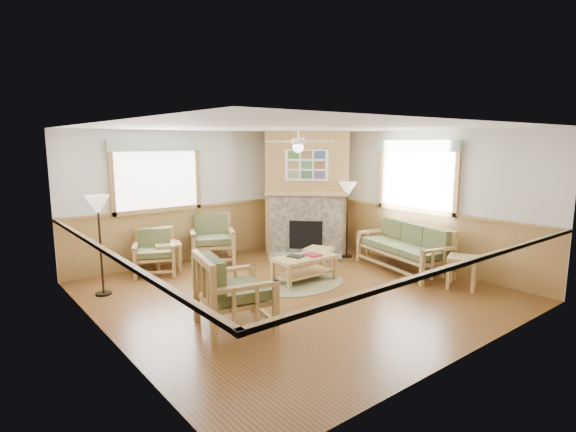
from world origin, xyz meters
TOP-DOWN VIEW (x-y plane):
  - floor at (0.00, 0.00)m, footprint 6.00×6.00m
  - ceiling at (0.00, 0.00)m, footprint 6.00×6.00m
  - wall_back at (0.00, 3.00)m, footprint 6.00×0.02m
  - wall_front at (0.00, -3.00)m, footprint 6.00×0.02m
  - wall_left at (-3.00, 0.00)m, footprint 0.02×6.00m
  - wall_right at (3.00, 0.00)m, footprint 0.02×6.00m
  - wainscot at (0.00, 0.00)m, footprint 6.00×6.00m
  - fireplace at (2.05, 2.05)m, footprint 3.11×3.11m
  - window_back at (-1.10, 2.96)m, footprint 1.90×0.16m
  - window_right at (2.96, -0.20)m, footprint 0.16×1.90m
  - ceiling_fan at (0.30, 0.30)m, footprint 1.59×1.59m
  - sofa at (2.47, -0.29)m, footprint 2.09×1.21m
  - armchair_back_left at (-1.41, 2.49)m, footprint 0.98×0.98m
  - armchair_back_right at (-0.14, 2.55)m, footprint 1.14×1.14m
  - armchair_left at (-1.56, -0.61)m, footprint 1.08×1.08m
  - coffee_table at (0.51, 0.36)m, footprint 1.15×0.60m
  - end_table_chairs at (-1.11, 2.55)m, footprint 0.60×0.58m
  - end_table_sofa at (2.36, -1.61)m, footprint 0.64×0.63m
  - footstool at (1.24, 0.80)m, footprint 0.61×0.61m
  - braided_rug at (0.33, 0.21)m, footprint 2.03×2.03m
  - floor_lamp_left at (-2.55, 1.85)m, footprint 0.50×0.50m
  - floor_lamp_right at (2.35, 1.10)m, footprint 0.45×0.45m
  - book_red at (0.66, 0.31)m, footprint 0.24×0.32m
  - book_dark at (0.36, 0.43)m, footprint 0.28×0.32m

SIDE VIEW (x-z plane):
  - floor at x=0.00m, z-range -0.01..0.00m
  - braided_rug at x=0.33m, z-range 0.00..0.01m
  - footstool at x=1.24m, z-range 0.00..0.41m
  - coffee_table at x=0.51m, z-range 0.00..0.45m
  - end_table_chairs at x=-1.11m, z-range 0.00..0.53m
  - end_table_sofa at x=2.36m, z-range 0.00..0.55m
  - armchair_back_left at x=-1.41m, z-range 0.00..0.84m
  - sofa at x=2.47m, z-range 0.00..0.90m
  - book_dark at x=0.36m, z-range 0.46..0.49m
  - book_red at x=0.66m, z-range 0.47..0.50m
  - armchair_back_right at x=-0.14m, z-range 0.00..0.97m
  - armchair_left at x=-1.56m, z-range 0.00..1.02m
  - wainscot at x=0.00m, z-range 0.00..1.10m
  - floor_lamp_right at x=2.35m, z-range 0.00..1.64m
  - floor_lamp_left at x=-2.55m, z-range 0.00..1.64m
  - wall_back at x=0.00m, z-range 0.00..2.70m
  - wall_front at x=0.00m, z-range 0.00..2.70m
  - wall_left at x=-3.00m, z-range 0.00..2.70m
  - wall_right at x=3.00m, z-range 0.00..2.70m
  - fireplace at x=2.05m, z-range 0.00..2.70m
  - window_back at x=-1.10m, z-range 1.78..3.28m
  - window_right at x=2.96m, z-range 1.78..3.28m
  - ceiling_fan at x=0.30m, z-range 2.48..2.84m
  - ceiling at x=0.00m, z-range 2.70..2.71m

